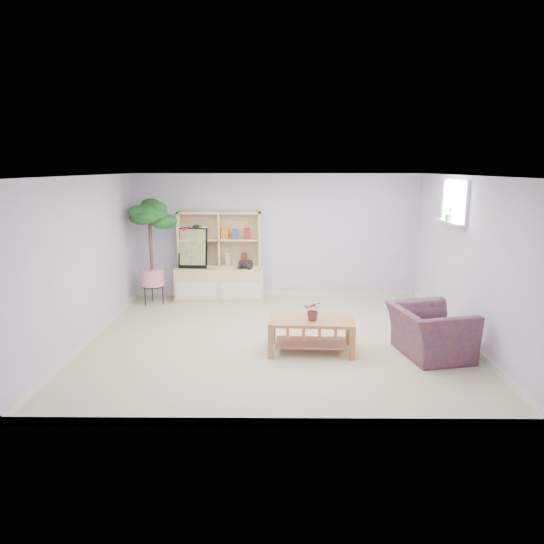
{
  "coord_description": "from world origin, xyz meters",
  "views": [
    {
      "loc": [
        -0.01,
        -6.86,
        2.52
      ],
      "look_at": [
        -0.07,
        0.6,
        0.9
      ],
      "focal_mm": 32.0,
      "sensor_mm": 36.0,
      "label": 1
    }
  ],
  "objects_px": {
    "storage_unit": "(219,257)",
    "armchair": "(430,328)",
    "coffee_table": "(311,335)",
    "floor_tree": "(151,253)"
  },
  "relations": [
    {
      "from": "floor_tree",
      "to": "armchair",
      "type": "xyz_separation_m",
      "value": [
        4.38,
        -2.49,
        -0.6
      ]
    },
    {
      "from": "coffee_table",
      "to": "floor_tree",
      "type": "bearing_deg",
      "value": 142.3
    },
    {
      "from": "storage_unit",
      "to": "coffee_table",
      "type": "height_order",
      "value": "storage_unit"
    },
    {
      "from": "storage_unit",
      "to": "coffee_table",
      "type": "xyz_separation_m",
      "value": [
        1.57,
        -2.72,
        -0.61
      ]
    },
    {
      "from": "storage_unit",
      "to": "floor_tree",
      "type": "relative_size",
      "value": 0.86
    },
    {
      "from": "coffee_table",
      "to": "armchair",
      "type": "xyz_separation_m",
      "value": [
        1.6,
        -0.13,
        0.15
      ]
    },
    {
      "from": "coffee_table",
      "to": "armchair",
      "type": "relative_size",
      "value": 1.12
    },
    {
      "from": "coffee_table",
      "to": "storage_unit",
      "type": "bearing_deg",
      "value": 122.7
    },
    {
      "from": "floor_tree",
      "to": "armchair",
      "type": "relative_size",
      "value": 1.89
    },
    {
      "from": "storage_unit",
      "to": "armchair",
      "type": "relative_size",
      "value": 1.63
    }
  ]
}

